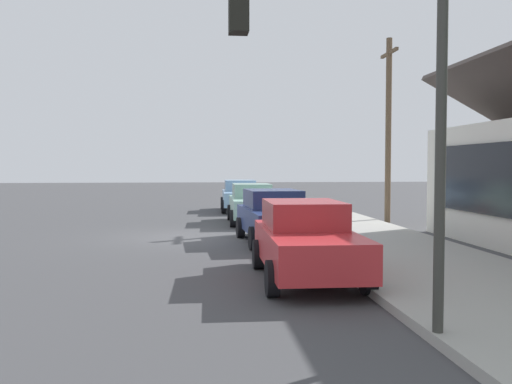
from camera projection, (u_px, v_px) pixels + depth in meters
The scene contains 9 objects.
ground_plane at pixel (184, 237), 18.02m from camera, with size 120.00×120.00×0.00m, color #424244.
sidewalk_curb at pixel (351, 232), 18.59m from camera, with size 60.00×4.20×0.16m, color #A3A099.
car_skyblue at pixel (240, 195), 28.36m from camera, with size 4.57×2.07×1.59m.
car_seafoam at pixel (252, 203), 22.40m from camera, with size 4.46×1.98×1.59m.
car_navy at pixel (275, 216), 16.72m from camera, with size 4.44×2.19×1.59m.
car_cherry at pixel (306, 240), 11.26m from camera, with size 4.40×2.00×1.59m.
traffic_light_main at pixel (361, 73), 6.92m from camera, with size 0.37×2.79×5.20m.
utility_pole_wooden at pixel (388, 127), 22.41m from camera, with size 1.80×0.24×7.50m.
fire_hydrant_red at pixel (288, 210), 22.94m from camera, with size 0.22×0.22×0.71m.
Camera 1 is at (18.08, 0.51, 2.33)m, focal length 38.62 mm.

